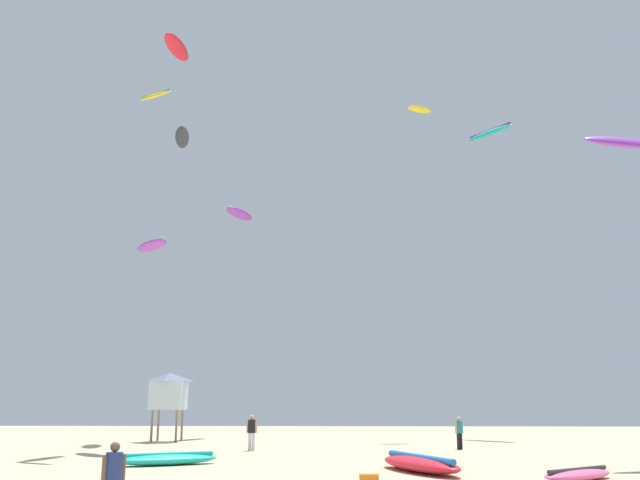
{
  "coord_description": "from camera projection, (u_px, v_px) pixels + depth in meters",
  "views": [
    {
      "loc": [
        0.87,
        -11.1,
        2.38
      ],
      "look_at": [
        0.0,
        16.33,
        8.84
      ],
      "focal_mm": 38.67,
      "sensor_mm": 36.0,
      "label": 1
    }
  ],
  "objects": [
    {
      "name": "kite_aloft_2",
      "position": [
        177.0,
        47.0,
        41.72
      ],
      "size": [
        1.41,
        3.43,
        0.75
      ],
      "color": "red"
    },
    {
      "name": "cooler_box",
      "position": [
        369.0,
        480.0,
        20.11
      ],
      "size": [
        0.56,
        0.36,
        0.32
      ],
      "primitive_type": "cube",
      "color": "orange",
      "rests_on": "ground"
    },
    {
      "name": "person_midground",
      "position": [
        459.0,
        430.0,
        35.47
      ],
      "size": [
        0.46,
        0.37,
        1.63
      ],
      "rotation": [
        0.0,
        0.0,
        5.33
      ],
      "color": "black",
      "rests_on": "ground"
    },
    {
      "name": "person_left",
      "position": [
        252.0,
        430.0,
        34.62
      ],
      "size": [
        0.55,
        0.39,
        1.73
      ],
      "rotation": [
        0.0,
        0.0,
        4.42
      ],
      "color": "silver",
      "rests_on": "ground"
    },
    {
      "name": "kite_grounded_near",
      "position": [
        166.0,
        459.0,
        26.5
      ],
      "size": [
        4.09,
        2.91,
        0.51
      ],
      "color": "#19B29E",
      "rests_on": "ground"
    },
    {
      "name": "lifeguard_tower",
      "position": [
        169.0,
        391.0,
        42.83
      ],
      "size": [
        2.3,
        2.3,
        4.15
      ],
      "color": "#8C704C",
      "rests_on": "ground"
    },
    {
      "name": "kite_aloft_6",
      "position": [
        240.0,
        214.0,
        52.75
      ],
      "size": [
        2.28,
        3.86,
        0.6
      ],
      "color": "purple"
    },
    {
      "name": "kite_aloft_4",
      "position": [
        155.0,
        95.0,
        36.97
      ],
      "size": [
        2.25,
        1.66,
        0.53
      ],
      "color": "yellow"
    },
    {
      "name": "person_foreground",
      "position": [
        113.0,
        474.0,
        14.38
      ],
      "size": [
        0.42,
        0.37,
        1.56
      ],
      "rotation": [
        0.0,
        0.0,
        2.27
      ],
      "color": "teal",
      "rests_on": "ground"
    },
    {
      "name": "kite_aloft_5",
      "position": [
        623.0,
        143.0,
        31.24
      ],
      "size": [
        4.14,
        2.13,
        0.95
      ],
      "color": "purple"
    },
    {
      "name": "kite_grounded_far",
      "position": [
        578.0,
        474.0,
        21.37
      ],
      "size": [
        3.09,
        2.71,
        0.42
      ],
      "color": "#E5598C",
      "rests_on": "ground"
    },
    {
      "name": "kite_aloft_0",
      "position": [
        151.0,
        245.0,
        37.12
      ],
      "size": [
        2.81,
        3.3,
        0.43
      ],
      "color": "purple"
    },
    {
      "name": "kite_aloft_7",
      "position": [
        490.0,
        133.0,
        54.88
      ],
      "size": [
        3.71,
        4.09,
        0.94
      ],
      "color": "#19B29E"
    },
    {
      "name": "kite_grounded_mid",
      "position": [
        420.0,
        464.0,
        23.88
      ],
      "size": [
        3.13,
        5.13,
        0.59
      ],
      "color": "red",
      "rests_on": "ground"
    },
    {
      "name": "kite_aloft_3",
      "position": [
        420.0,
        109.0,
        52.47
      ],
      "size": [
        2.1,
        1.42,
        0.47
      ],
      "color": "yellow"
    },
    {
      "name": "kite_aloft_1",
      "position": [
        182.0,
        138.0,
        48.55
      ],
      "size": [
        2.21,
        3.99,
        0.9
      ],
      "color": "#2D2D33"
    }
  ]
}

